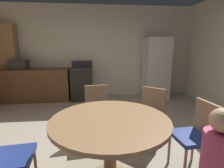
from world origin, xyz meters
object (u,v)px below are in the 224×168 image
(microwave, at_px, (19,65))
(chair_north, at_px, (97,108))
(dining_table, at_px, (110,132))
(chair_east, at_px, (197,132))
(chair_northeast, at_px, (150,112))
(chair_west, at_px, (2,154))
(oven_range, at_px, (82,83))
(refrigerator, at_px, (156,68))

(microwave, height_order, chair_north, microwave)
(dining_table, distance_m, chair_east, 1.04)
(dining_table, bearing_deg, chair_northeast, 48.02)
(dining_table, height_order, chair_north, chair_north)
(microwave, height_order, chair_west, microwave)
(oven_range, bearing_deg, chair_north, -80.03)
(oven_range, distance_m, refrigerator, 2.21)
(microwave, distance_m, chair_north, 3.11)
(dining_table, bearing_deg, microwave, 123.73)
(oven_range, height_order, chair_west, oven_range)
(dining_table, distance_m, chair_north, 1.04)
(refrigerator, bearing_deg, oven_range, 178.58)
(refrigerator, xyz_separation_m, chair_west, (-2.69, -3.36, -0.38))
(refrigerator, xyz_separation_m, chair_northeast, (-0.96, -2.47, -0.38))
(oven_range, bearing_deg, chair_northeast, -64.40)
(microwave, relative_size, chair_north, 0.51)
(oven_range, distance_m, chair_north, 2.29)
(refrigerator, relative_size, chair_northeast, 2.02)
(refrigerator, height_order, microwave, refrigerator)
(chair_east, bearing_deg, chair_northeast, -68.45)
(oven_range, bearing_deg, refrigerator, -1.42)
(oven_range, height_order, chair_northeast, oven_range)
(chair_northeast, relative_size, chair_east, 1.00)
(microwave, bearing_deg, chair_northeast, -41.04)
(dining_table, bearing_deg, refrigerator, 62.94)
(microwave, height_order, chair_northeast, microwave)
(dining_table, height_order, chair_northeast, chair_northeast)
(microwave, xyz_separation_m, dining_table, (2.20, -3.29, -0.42))
(chair_north, bearing_deg, refrigerator, 134.87)
(chair_north, relative_size, chair_northeast, 1.00)
(oven_range, height_order, dining_table, oven_range)
(refrigerator, xyz_separation_m, dining_table, (-1.65, -3.24, -0.27))
(oven_range, xyz_separation_m, dining_table, (0.51, -3.29, 0.14))
(chair_northeast, bearing_deg, chair_west, -20.69)
(microwave, xyz_separation_m, chair_north, (2.08, -2.26, -0.53))
(refrigerator, height_order, chair_north, refrigerator)
(refrigerator, distance_m, chair_north, 2.85)
(dining_table, xyz_separation_m, chair_northeast, (0.69, 0.77, -0.10))
(dining_table, relative_size, chair_north, 1.43)
(chair_north, bearing_deg, chair_northeast, 65.82)
(chair_northeast, bearing_deg, microwave, -89.06)
(chair_west, xyz_separation_m, chair_northeast, (1.73, 0.89, 0.00))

